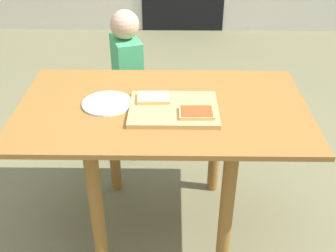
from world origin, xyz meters
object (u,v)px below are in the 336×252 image
object	(u,v)px
cutting_board	(174,109)
pizza_slice_far_left	(154,98)
child_left	(128,78)
dining_table	(163,129)
plate_white_left	(107,103)
pizza_slice_near_right	(197,113)

from	to	relation	value
cutting_board	pizza_slice_far_left	bearing A→B (deg)	142.59
pizza_slice_far_left	child_left	size ratio (longest dim) A/B	0.16
dining_table	child_left	xyz separation A→B (m)	(-0.22, 0.64, -0.05)
dining_table	plate_white_left	world-z (taller)	plate_white_left
pizza_slice_far_left	child_left	world-z (taller)	child_left
dining_table	child_left	world-z (taller)	child_left
pizza_slice_far_left	pizza_slice_near_right	xyz separation A→B (m)	(0.18, -0.13, 0.00)
dining_table	cutting_board	size ratio (longest dim) A/B	3.36
dining_table	pizza_slice_far_left	bearing A→B (deg)	151.03
cutting_board	pizza_slice_near_right	bearing A→B (deg)	-32.27
dining_table	pizza_slice_near_right	size ratio (longest dim) A/B	8.75
cutting_board	plate_white_left	size ratio (longest dim) A/B	1.71
pizza_slice_near_right	plate_white_left	distance (m)	0.40
dining_table	cutting_board	xyz separation A→B (m)	(0.05, -0.05, 0.13)
pizza_slice_near_right	child_left	bearing A→B (deg)	116.14
cutting_board	pizza_slice_far_left	xyz separation A→B (m)	(-0.09, 0.07, 0.02)
pizza_slice_far_left	pizza_slice_near_right	world-z (taller)	same
dining_table	pizza_slice_far_left	world-z (taller)	pizza_slice_far_left
pizza_slice_far_left	child_left	distance (m)	0.68
cutting_board	pizza_slice_far_left	size ratio (longest dim) A/B	2.56
pizza_slice_near_right	child_left	world-z (taller)	child_left
dining_table	plate_white_left	size ratio (longest dim) A/B	5.73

